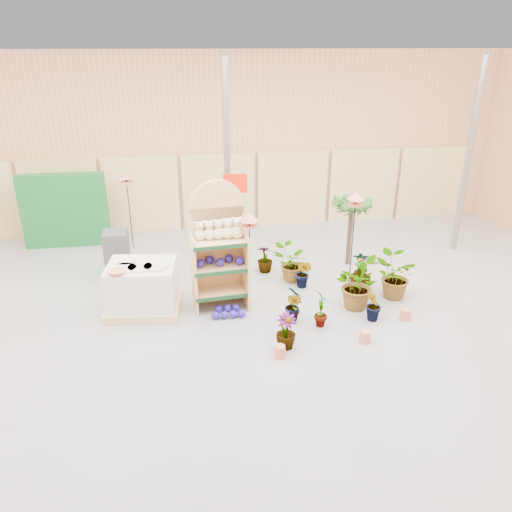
{
  "coord_description": "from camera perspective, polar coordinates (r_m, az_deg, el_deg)",
  "views": [
    {
      "loc": [
        -1.02,
        -6.88,
        4.66
      ],
      "look_at": [
        0.3,
        1.5,
        1.0
      ],
      "focal_mm": 35.0,
      "sensor_mm": 36.0,
      "label": 1
    }
  ],
  "objects": [
    {
      "name": "potted_plant_9",
      "position": [
        9.21,
        13.3,
        -5.55
      ],
      "size": [
        0.37,
        0.41,
        0.62
      ],
      "primitive_type": "imported",
      "rotation": [
        0.0,
        0.0,
        4.41
      ],
      "color": "#26501B",
      "rests_on": "ground"
    },
    {
      "name": "potted_plant_1",
      "position": [
        8.99,
        4.31,
        -5.78
      ],
      "size": [
        0.41,
        0.42,
        0.59
      ],
      "primitive_type": "imported",
      "rotation": [
        0.0,
        0.0,
        5.41
      ],
      "color": "#26501B",
      "rests_on": "ground"
    },
    {
      "name": "potted_plant_6",
      "position": [
        10.42,
        4.0,
        -0.87
      ],
      "size": [
        0.73,
        0.63,
        0.8
      ],
      "primitive_type": "imported",
      "rotation": [
        0.0,
        0.0,
        3.15
      ],
      "color": "#26501B",
      "rests_on": "ground"
    },
    {
      "name": "bird_table_right",
      "position": [
        9.82,
        11.33,
        6.35
      ],
      "size": [
        0.34,
        0.34,
        2.01
      ],
      "color": "black",
      "rests_on": "ground"
    },
    {
      "name": "room",
      "position": [
        8.23,
        -1.43,
        6.04
      ],
      "size": [
        15.2,
        12.1,
        4.7
      ],
      "color": "gray",
      "rests_on": "ground"
    },
    {
      "name": "potted_plant_11",
      "position": [
        10.86,
        1.03,
        -0.3
      ],
      "size": [
        0.44,
        0.44,
        0.62
      ],
      "primitive_type": "imported",
      "rotation": [
        0.0,
        0.0,
        2.8
      ],
      "color": "#26501B",
      "rests_on": "ground"
    },
    {
      "name": "pallet_stack",
      "position": [
        9.46,
        -12.81,
        -3.58
      ],
      "size": [
        1.45,
        1.25,
        0.98
      ],
      "rotation": [
        0.0,
        0.0,
        -0.12
      ],
      "color": "tan",
      "rests_on": "ground"
    },
    {
      "name": "potted_plant_3",
      "position": [
        10.25,
        11.87,
        -1.92
      ],
      "size": [
        0.58,
        0.58,
        0.75
      ],
      "primitive_type": "imported",
      "rotation": [
        0.0,
        0.0,
        3.69
      ],
      "color": "#26501B",
      "rests_on": "ground"
    },
    {
      "name": "display_shelf",
      "position": [
        9.27,
        -4.29,
        0.68
      ],
      "size": [
        1.06,
        0.72,
        2.41
      ],
      "rotation": [
        0.0,
        0.0,
        0.09
      ],
      "color": "tan",
      "rests_on": "ground"
    },
    {
      "name": "offer_sign",
      "position": [
        10.4,
        -2.37,
        6.01
      ],
      "size": [
        0.5,
        0.08,
        2.2
      ],
      "color": "gray",
      "rests_on": "ground"
    },
    {
      "name": "gazing_balls_shelf",
      "position": [
        9.2,
        -4.18,
        -0.57
      ],
      "size": [
        0.88,
        0.3,
        0.17
      ],
      "color": "#231791",
      "rests_on": "display_shelf"
    },
    {
      "name": "charcoal_planters",
      "position": [
        11.02,
        -15.57,
        0.24
      ],
      "size": [
        0.5,
        0.5,
        1.0
      ],
      "color": "#2F2F31",
      "rests_on": "ground"
    },
    {
      "name": "trellis_stock",
      "position": [
        12.95,
        -21.0,
        4.88
      ],
      "size": [
        2.0,
        0.3,
        1.8
      ],
      "primitive_type": "cube",
      "color": "#136025",
      "rests_on": "ground"
    },
    {
      "name": "potted_plant_0",
      "position": [
        9.01,
        4.44,
        -5.36
      ],
      "size": [
        0.38,
        0.43,
        0.69
      ],
      "primitive_type": "imported",
      "rotation": [
        0.0,
        0.0,
        2.01
      ],
      "color": "#26501B",
      "rests_on": "ground"
    },
    {
      "name": "palm",
      "position": [
        11.07,
        10.91,
        5.75
      ],
      "size": [
        0.7,
        0.7,
        1.64
      ],
      "color": "#432E24",
      "rests_on": "ground"
    },
    {
      "name": "potted_plant_5",
      "position": [
        10.2,
        5.46,
        -2.0
      ],
      "size": [
        0.44,
        0.45,
        0.63
      ],
      "primitive_type": "imported",
      "rotation": [
        0.0,
        0.0,
        5.4
      ],
      "color": "#26501B",
      "rests_on": "ground"
    },
    {
      "name": "potted_plant_8",
      "position": [
        8.84,
        7.51,
        -5.87
      ],
      "size": [
        0.28,
        0.41,
        0.75
      ],
      "primitive_type": "imported",
      "rotation": [
        0.0,
        0.0,
        1.62
      ],
      "color": "#26501B",
      "rests_on": "ground"
    },
    {
      "name": "potted_plant_2",
      "position": [
        9.55,
        11.34,
        -3.12
      ],
      "size": [
        0.98,
        1.05,
        0.96
      ],
      "primitive_type": "imported",
      "rotation": [
        0.0,
        0.0,
        1.26
      ],
      "color": "#26501B",
      "rests_on": "ground"
    },
    {
      "name": "teddy_bears",
      "position": [
        9.01,
        -4.07,
        2.9
      ],
      "size": [
        0.9,
        0.25,
        0.39
      ],
      "color": "beige",
      "rests_on": "display_shelf"
    },
    {
      "name": "bird_table_back",
      "position": [
        12.07,
        -14.63,
        8.65
      ],
      "size": [
        0.34,
        0.34,
        1.89
      ],
      "color": "black",
      "rests_on": "ground"
    },
    {
      "name": "potted_plant_7",
      "position": [
        8.25,
        3.45,
        -8.59
      ],
      "size": [
        0.39,
        0.39,
        0.61
      ],
      "primitive_type": "imported",
      "rotation": [
        0.0,
        0.0,
        0.17
      ],
      "color": "#26501B",
      "rests_on": "ground"
    },
    {
      "name": "potted_plant_4",
      "position": [
        10.71,
        11.79,
        -1.06
      ],
      "size": [
        0.41,
        0.35,
        0.65
      ],
      "primitive_type": "imported",
      "rotation": [
        0.0,
        0.0,
        2.75
      ],
      "color": "#26501B",
      "rests_on": "ground"
    },
    {
      "name": "gazing_balls_floor",
      "position": [
        9.26,
        -3.2,
        -6.38
      ],
      "size": [
        0.63,
        0.39,
        0.15
      ],
      "color": "#231791",
      "rests_on": "ground"
    },
    {
      "name": "potted_plant_10",
      "position": [
        10.08,
        15.41,
        -2.26
      ],
      "size": [
        1.07,
        1.06,
        0.9
      ],
      "primitive_type": "imported",
      "rotation": [
        0.0,
        0.0,
        2.46
      ],
      "color": "#26501B",
      "rests_on": "ground"
    },
    {
      "name": "bird_table_front",
      "position": [
        8.9,
        -0.77,
        4.08
      ],
      "size": [
        0.34,
        0.34,
        1.86
      ],
      "color": "black",
      "rests_on": "ground"
    }
  ]
}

